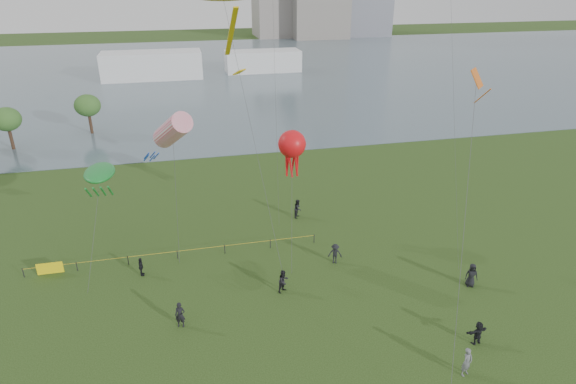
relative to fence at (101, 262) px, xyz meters
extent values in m
plane|color=#1F3711|center=(14.37, -15.84, -0.55)|extent=(400.00, 400.00, 0.00)
cube|color=slate|center=(14.37, 84.16, -0.53)|extent=(400.00, 120.00, 0.08)
cube|color=white|center=(2.37, 79.16, 2.45)|extent=(22.00, 8.00, 6.00)
cube|color=white|center=(28.37, 82.16, 1.95)|extent=(18.00, 7.00, 5.00)
cylinder|color=#342217|center=(-15.25, 33.45, 0.76)|extent=(0.44, 0.44, 2.63)
ellipsoid|color=#3C6929|center=(-15.25, 33.45, 3.71)|extent=(3.74, 3.74, 3.16)
cylinder|color=#342217|center=(-5.73, 38.60, 0.77)|extent=(0.44, 0.44, 2.66)
ellipsoid|color=#3C6929|center=(-5.73, 38.60, 3.76)|extent=(3.78, 3.78, 3.19)
cylinder|color=black|center=(-5.88, 0.00, -0.13)|extent=(0.07, 0.07, 0.85)
cylinder|color=black|center=(-1.88, 0.00, -0.13)|extent=(0.07, 0.07, 0.85)
cylinder|color=black|center=(2.12, 0.00, -0.13)|extent=(0.07, 0.07, 0.85)
cylinder|color=black|center=(6.12, 0.00, -0.13)|extent=(0.07, 0.07, 0.85)
cylinder|color=black|center=(10.12, 0.00, -0.13)|extent=(0.07, 0.07, 0.85)
cylinder|color=black|center=(14.12, 0.00, -0.13)|extent=(0.07, 0.07, 0.85)
cylinder|color=black|center=(18.12, 0.00, -0.13)|extent=(0.07, 0.07, 0.85)
cylinder|color=yellow|center=(6.12, 0.00, 0.19)|extent=(24.00, 0.03, 0.03)
cube|color=yellow|center=(-3.88, 0.00, 0.00)|extent=(2.00, 0.04, 1.00)
imported|color=slate|center=(22.76, -17.06, 0.41)|extent=(0.83, 0.69, 1.94)
imported|color=black|center=(13.88, -6.47, 0.37)|extent=(1.14, 1.08, 1.85)
imported|color=black|center=(18.91, -3.56, 0.33)|extent=(1.29, 0.97, 1.78)
imported|color=black|center=(3.27, -1.82, 0.23)|extent=(0.44, 0.94, 1.57)
imported|color=black|center=(28.13, -8.99, 0.41)|extent=(1.09, 0.88, 1.93)
imported|color=black|center=(24.96, -14.81, 0.29)|extent=(1.61, 0.68, 1.68)
imported|color=black|center=(6.17, -8.76, 0.40)|extent=(0.78, 0.60, 1.90)
imported|color=black|center=(17.91, 5.16, 0.39)|extent=(1.10, 1.16, 1.89)
cylinder|color=#3F3F42|center=(12.94, -0.09, 9.69)|extent=(2.63, 10.22, 20.49)
cube|color=#E6B40C|center=(11.64, 0.81, 17.53)|extent=(0.36, 6.98, 4.09)
cube|color=#E6B40C|center=(11.64, -2.99, 15.43)|extent=(0.95, 0.95, 0.42)
cylinder|color=#3F3F42|center=(6.49, 0.42, 4.87)|extent=(0.54, 2.11, 10.86)
cylinder|color=red|center=(6.75, 1.46, 10.30)|extent=(3.57, 5.04, 3.74)
cylinder|color=blue|center=(5.35, 0.26, 8.70)|extent=(0.60, 1.13, 0.88)
cylinder|color=blue|center=(5.07, 0.64, 8.70)|extent=(0.60, 1.13, 0.88)
cylinder|color=blue|center=(4.62, 0.49, 8.70)|extent=(0.60, 1.13, 0.88)
cylinder|color=blue|center=(4.62, 0.02, 8.70)|extent=(0.60, 1.13, 0.88)
cylinder|color=blue|center=(5.07, -0.12, 8.70)|extent=(0.60, 1.13, 0.88)
cylinder|color=#3F3F42|center=(-0.01, -0.32, 3.12)|extent=(1.32, 6.04, 7.37)
ellipsoid|color=#167D2A|center=(0.63, 2.69, 6.80)|extent=(2.41, 4.33, 0.84)
cylinder|color=#167D2A|center=(-0.17, 1.09, 5.80)|extent=(0.16, 1.79, 1.54)
cylinder|color=#167D2A|center=(0.38, 1.09, 5.80)|extent=(0.16, 1.79, 1.54)
cylinder|color=#167D2A|center=(0.93, 1.09, 5.80)|extent=(0.16, 1.79, 1.54)
cylinder|color=#167D2A|center=(1.48, 1.09, 5.80)|extent=(0.16, 1.79, 1.54)
cylinder|color=#3F3F42|center=(15.85, -0.87, 3.75)|extent=(1.66, 6.86, 8.62)
sphere|color=red|center=(16.66, 2.55, 8.05)|extent=(2.43, 2.43, 2.43)
cylinder|color=red|center=(17.16, 2.55, 6.45)|extent=(0.18, 0.54, 2.60)
cylinder|color=red|center=(16.91, 2.98, 6.45)|extent=(0.49, 0.36, 2.61)
cylinder|color=red|center=(16.41, 2.98, 6.45)|extent=(0.49, 0.36, 2.61)
cylinder|color=red|center=(16.16, 2.55, 6.45)|extent=(0.18, 0.54, 2.60)
cylinder|color=red|center=(16.41, 2.11, 6.45)|extent=(0.49, 0.36, 2.61)
cylinder|color=red|center=(16.91, 2.11, 6.45)|extent=(0.49, 0.36, 2.61)
cylinder|color=#3F3F42|center=(23.35, -13.84, 7.29)|extent=(7.44, 13.28, 15.71)
cube|color=orange|center=(27.05, -7.22, 15.14)|extent=(1.48, 1.48, 1.21)
cylinder|color=orange|center=(27.05, -8.12, 14.14)|extent=(0.08, 1.58, 1.35)
camera|label=1|loc=(7.42, -35.95, 21.56)|focal=30.00mm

